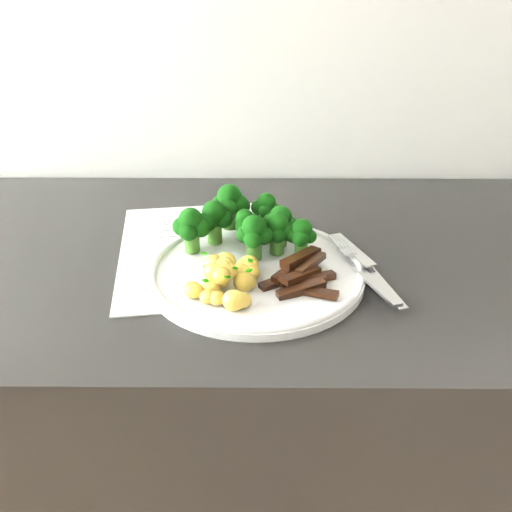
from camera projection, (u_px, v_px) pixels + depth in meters
counter at (241, 460)px, 1.01m from camera, size 2.29×0.57×0.86m
recipe_paper at (196, 250)px, 0.81m from camera, size 0.26×0.34×0.00m
plate at (256, 270)px, 0.75m from camera, size 0.29×0.29×0.02m
broccoli at (244, 220)px, 0.79m from camera, size 0.20×0.15×0.08m
potatoes at (227, 276)px, 0.70m from camera, size 0.09×0.12×0.04m
beef_strips at (301, 276)px, 0.71m from camera, size 0.10×0.11×0.03m
fork at (364, 271)px, 0.72m from camera, size 0.07×0.19×0.02m
knife at (375, 277)px, 0.73m from camera, size 0.08×0.19×0.02m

